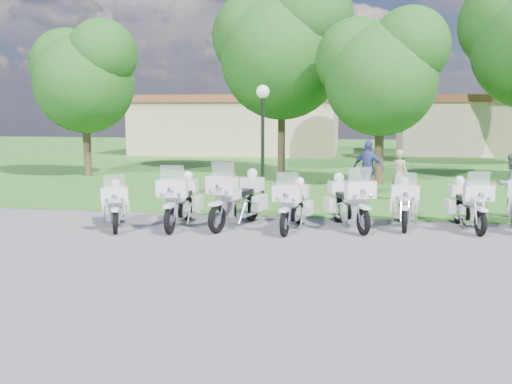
% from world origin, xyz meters
% --- Properties ---
extents(ground, '(100.00, 100.00, 0.00)m').
position_xyz_m(ground, '(0.00, 0.00, 0.00)').
color(ground, '#5C5D62').
rests_on(ground, ground).
extents(grass_lawn, '(100.00, 48.00, 0.01)m').
position_xyz_m(grass_lawn, '(0.00, 27.00, 0.00)').
color(grass_lawn, '#2B641F').
rests_on(grass_lawn, ground).
extents(motorcycle_0, '(1.21, 1.99, 1.42)m').
position_xyz_m(motorcycle_0, '(-3.48, 0.82, 0.60)').
color(motorcycle_0, black).
rests_on(motorcycle_0, ground).
extents(motorcycle_1, '(0.86, 2.47, 1.65)m').
position_xyz_m(motorcycle_1, '(-1.88, 1.26, 0.69)').
color(motorcycle_1, black).
rests_on(motorcycle_1, ground).
extents(motorcycle_2, '(1.31, 2.52, 1.74)m').
position_xyz_m(motorcycle_2, '(-0.44, 1.59, 0.73)').
color(motorcycle_2, black).
rests_on(motorcycle_2, ground).
extents(motorcycle_3, '(0.89, 2.26, 1.52)m').
position_xyz_m(motorcycle_3, '(1.02, 1.40, 0.64)').
color(motorcycle_3, black).
rests_on(motorcycle_3, ground).
extents(motorcycle_4, '(1.35, 2.28, 1.62)m').
position_xyz_m(motorcycle_4, '(2.37, 1.88, 0.68)').
color(motorcycle_4, black).
rests_on(motorcycle_4, ground).
extents(motorcycle_5, '(0.78, 2.19, 1.47)m').
position_xyz_m(motorcycle_5, '(3.79, 2.30, 0.61)').
color(motorcycle_5, black).
rests_on(motorcycle_5, ground).
extents(motorcycle_6, '(0.95, 2.27, 1.53)m').
position_xyz_m(motorcycle_6, '(5.35, 2.28, 0.64)').
color(motorcycle_6, black).
rests_on(motorcycle_6, ground).
extents(lamp_post, '(0.44, 0.44, 3.82)m').
position_xyz_m(lamp_post, '(-0.54, 6.00, 2.91)').
color(lamp_post, black).
rests_on(lamp_post, ground).
extents(tree_0, '(5.31, 4.53, 7.07)m').
position_xyz_m(tree_0, '(-9.84, 12.01, 4.68)').
color(tree_0, '#38281C').
rests_on(tree_0, ground).
extents(tree_1, '(6.87, 5.86, 9.16)m').
position_xyz_m(tree_1, '(-1.17, 15.03, 6.06)').
color(tree_1, '#38281C').
rests_on(tree_1, ground).
extents(tree_2, '(5.27, 4.50, 7.02)m').
position_xyz_m(tree_2, '(3.38, 11.05, 4.65)').
color(tree_2, '#38281C').
rests_on(tree_2, ground).
extents(building_west, '(14.56, 8.32, 4.10)m').
position_xyz_m(building_west, '(-6.00, 28.00, 2.07)').
color(building_west, '#C1AB8B').
rests_on(building_west, ground).
extents(building_east, '(11.44, 7.28, 4.10)m').
position_xyz_m(building_east, '(11.00, 30.00, 2.07)').
color(building_east, '#C1AB8B').
rests_on(building_east, ground).
extents(bystander_a, '(0.74, 0.70, 1.69)m').
position_xyz_m(bystander_a, '(3.96, 6.85, 0.85)').
color(bystander_a, tan).
rests_on(bystander_a, ground).
extents(bystander_b, '(1.08, 0.99, 1.80)m').
position_xyz_m(bystander_b, '(6.83, 4.20, 0.90)').
color(bystander_b, gray).
rests_on(bystander_b, ground).
extents(bystander_c, '(1.23, 0.94, 1.95)m').
position_xyz_m(bystander_c, '(2.94, 7.51, 0.97)').
color(bystander_c, '#374186').
rests_on(bystander_c, ground).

